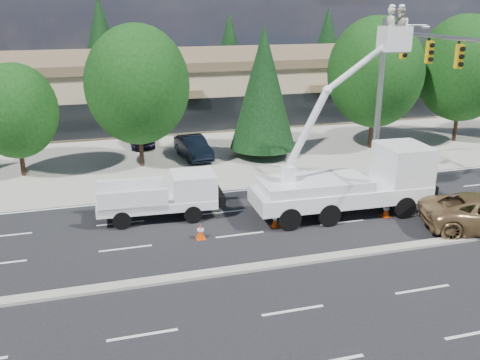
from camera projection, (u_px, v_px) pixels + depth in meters
name	position (u px, v px, depth m)	size (l,w,h in m)	color
ground	(263.00, 267.00, 20.82)	(140.00, 140.00, 0.00)	black
concrete_apron	(176.00, 144.00, 39.04)	(140.00, 22.00, 0.01)	gray
road_median	(263.00, 266.00, 20.80)	(120.00, 0.55, 0.12)	gray
strip_mall	(156.00, 85.00, 47.24)	(50.40, 15.40, 5.50)	tan
tree_front_c	(15.00, 111.00, 30.62)	(4.79, 4.79, 6.65)	#332114
tree_front_d	(137.00, 85.00, 32.08)	(6.29, 6.29, 8.72)	#332114
tree_front_e	(264.00, 88.00, 34.36)	(4.33, 4.33, 8.54)	#332114
tree_front_f	(375.00, 72.00, 36.24)	(6.52, 6.52, 9.04)	#332114
tree_front_g	(463.00, 68.00, 38.08)	(6.57, 6.57, 9.11)	#332114
tree_back_b	(101.00, 44.00, 56.24)	(5.36, 5.36, 10.57)	#332114
tree_back_c	(229.00, 50.00, 60.24)	(4.45, 4.45, 8.78)	#332114
tree_back_d	(327.00, 45.00, 63.31)	(4.74, 4.74, 9.34)	#332114
signal_mast	(403.00, 78.00, 27.97)	(2.76, 10.16, 9.00)	gray
utility_pickup	(165.00, 200.00, 25.43)	(5.68, 2.45, 2.14)	white
bucket_truck	(356.00, 173.00, 25.59)	(8.66, 2.99, 9.74)	white
traffic_cone_b	(201.00, 232.00, 23.25)	(0.40, 0.40, 0.70)	#E84407
traffic_cone_c	(276.00, 220.00, 24.50)	(0.40, 0.40, 0.70)	#E84407
traffic_cone_d	(386.00, 210.00, 25.65)	(0.40, 0.40, 0.70)	#E84407
parked_car_west	(140.00, 136.00, 38.32)	(1.66, 4.14, 1.41)	black
parked_car_east	(193.00, 147.00, 35.31)	(1.52, 4.34, 1.43)	black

